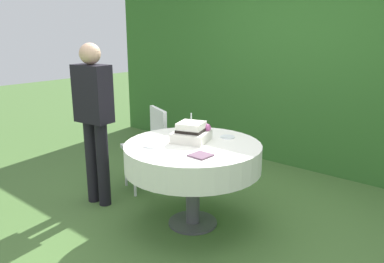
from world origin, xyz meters
name	(u,v)px	position (x,y,z in m)	size (l,w,h in m)	color
ground_plane	(193,223)	(0.00, 0.00, 0.00)	(20.00, 20.00, 0.00)	#476B33
foliage_hedge	(306,66)	(0.00, 2.18, 1.27)	(6.33, 0.41, 2.55)	#336628
cake_table	(193,157)	(0.00, 0.00, 0.64)	(1.20, 1.20, 0.76)	#4C4C51
wedding_cake	(192,133)	(-0.06, 0.06, 0.84)	(0.37, 0.37, 0.25)	white
serving_plate_near	(228,137)	(0.11, 0.36, 0.77)	(0.13, 0.13, 0.01)	white
serving_plate_far	(151,146)	(-0.22, -0.28, 0.77)	(0.13, 0.13, 0.01)	white
napkin_stack	(201,155)	(0.26, -0.21, 0.77)	(0.15, 0.15, 0.01)	#6B4C60
garden_chair	(150,141)	(-0.90, 0.34, 0.54)	(0.53, 0.53, 0.89)	white
standing_person	(94,114)	(-1.01, -0.28, 0.93)	(0.38, 0.24, 1.60)	black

